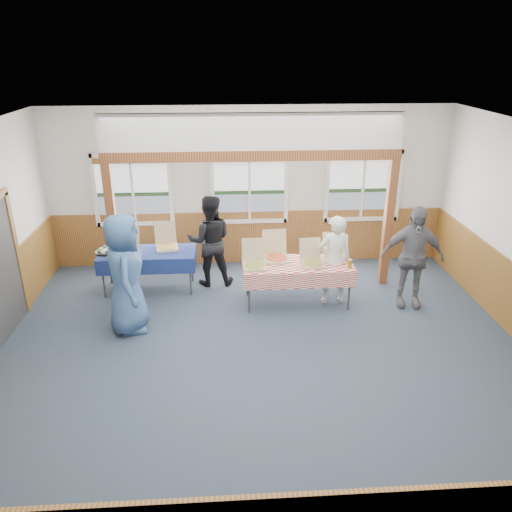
{
  "coord_description": "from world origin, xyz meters",
  "views": [
    {
      "loc": [
        -0.49,
        -6.21,
        4.23
      ],
      "look_at": [
        -0.03,
        1.0,
        1.17
      ],
      "focal_mm": 35.0,
      "sensor_mm": 36.0,
      "label": 1
    }
  ],
  "objects_px": {
    "table_left": "(148,255)",
    "man_blue": "(125,274)",
    "woman_white": "(334,260)",
    "person_grey": "(412,257)",
    "table_right": "(297,266)",
    "woman_black": "(210,241)"
  },
  "relations": [
    {
      "from": "woman_black",
      "to": "man_blue",
      "type": "distance_m",
      "value": 2.05
    },
    {
      "from": "woman_white",
      "to": "man_blue",
      "type": "distance_m",
      "value": 3.5
    },
    {
      "from": "woman_black",
      "to": "person_grey",
      "type": "height_order",
      "value": "person_grey"
    },
    {
      "from": "man_blue",
      "to": "person_grey",
      "type": "relative_size",
      "value": 1.07
    },
    {
      "from": "table_right",
      "to": "woman_white",
      "type": "bearing_deg",
      "value": -20.18
    },
    {
      "from": "table_left",
      "to": "woman_white",
      "type": "bearing_deg",
      "value": 10.53
    },
    {
      "from": "table_right",
      "to": "woman_black",
      "type": "relative_size",
      "value": 1.18
    },
    {
      "from": "table_left",
      "to": "woman_black",
      "type": "distance_m",
      "value": 1.17
    },
    {
      "from": "woman_black",
      "to": "man_blue",
      "type": "bearing_deg",
      "value": 49.89
    },
    {
      "from": "woman_white",
      "to": "woman_black",
      "type": "height_order",
      "value": "woman_black"
    },
    {
      "from": "table_left",
      "to": "man_blue",
      "type": "xyz_separation_m",
      "value": [
        -0.13,
        -1.42,
        0.27
      ]
    },
    {
      "from": "table_left",
      "to": "person_grey",
      "type": "height_order",
      "value": "person_grey"
    },
    {
      "from": "table_left",
      "to": "woman_white",
      "type": "relative_size",
      "value": 1.18
    },
    {
      "from": "table_left",
      "to": "man_blue",
      "type": "relative_size",
      "value": 0.98
    },
    {
      "from": "man_blue",
      "to": "person_grey",
      "type": "xyz_separation_m",
      "value": [
        4.72,
        0.52,
        -0.07
      ]
    },
    {
      "from": "table_right",
      "to": "woman_white",
      "type": "distance_m",
      "value": 0.64
    },
    {
      "from": "man_blue",
      "to": "person_grey",
      "type": "bearing_deg",
      "value": -93.39
    },
    {
      "from": "table_right",
      "to": "man_blue",
      "type": "bearing_deg",
      "value": 175.81
    },
    {
      "from": "woman_white",
      "to": "man_blue",
      "type": "height_order",
      "value": "man_blue"
    },
    {
      "from": "table_right",
      "to": "man_blue",
      "type": "xyz_separation_m",
      "value": [
        -2.79,
        -0.72,
        0.27
      ]
    },
    {
      "from": "table_left",
      "to": "table_right",
      "type": "xyz_separation_m",
      "value": [
        2.66,
        -0.7,
        0.0
      ]
    },
    {
      "from": "table_left",
      "to": "man_blue",
      "type": "height_order",
      "value": "man_blue"
    }
  ]
}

